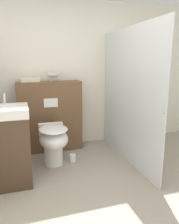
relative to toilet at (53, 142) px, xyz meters
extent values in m
plane|color=#9E9384|center=(0.40, -1.16, -0.37)|extent=(12.00, 12.00, 0.00)
cube|color=silver|center=(0.40, 0.83, 0.88)|extent=(8.00, 0.06, 2.50)
cube|color=brown|center=(0.05, 0.63, 0.22)|extent=(1.04, 0.28, 1.17)
cube|color=white|center=(0.05, 0.49, 0.47)|extent=(0.22, 0.01, 0.14)
cube|color=silver|center=(1.09, -0.11, 0.61)|extent=(0.01, 1.82, 1.96)
sphere|color=#B2B2B7|center=(1.09, -0.99, 0.57)|extent=(0.04, 0.04, 0.04)
cylinder|color=white|center=(0.00, 0.04, -0.17)|extent=(0.27, 0.27, 0.40)
ellipsoid|color=white|center=(0.00, -0.05, 0.06)|extent=(0.40, 0.52, 0.27)
ellipsoid|color=white|center=(0.00, -0.05, 0.20)|extent=(0.39, 0.51, 0.02)
cube|color=white|center=(0.00, 0.24, 0.12)|extent=(0.36, 0.11, 0.18)
cube|color=#473323|center=(-0.59, -0.29, 0.06)|extent=(0.52, 0.50, 0.86)
cube|color=white|center=(-0.59, -0.29, 0.54)|extent=(0.53, 0.51, 0.11)
cylinder|color=silver|center=(-0.59, -0.16, 0.67)|extent=(0.02, 0.02, 0.14)
cylinder|color=#B7B7BC|center=(0.12, 0.66, 0.90)|extent=(0.16, 0.07, 0.07)
cone|color=#B7B7BC|center=(0.22, 0.66, 0.90)|extent=(0.03, 0.06, 0.06)
cylinder|color=#B7B7BC|center=(0.09, 0.66, 0.85)|extent=(0.03, 0.03, 0.09)
cube|color=beige|center=(-0.24, 0.64, 0.83)|extent=(0.29, 0.18, 0.07)
cylinder|color=white|center=(0.29, 0.05, -0.31)|extent=(0.09, 0.09, 0.12)
camera|label=1|loc=(-0.39, -2.96, 1.10)|focal=35.00mm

